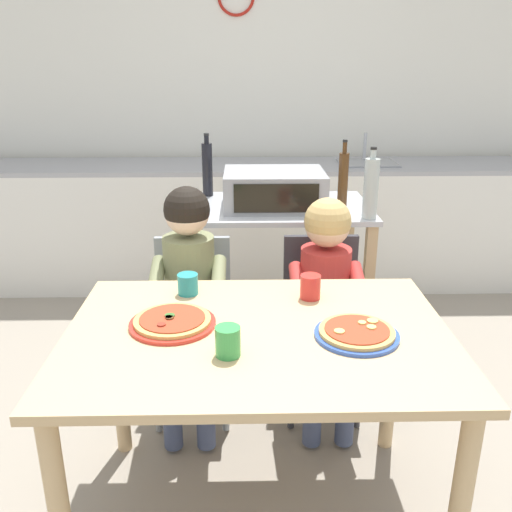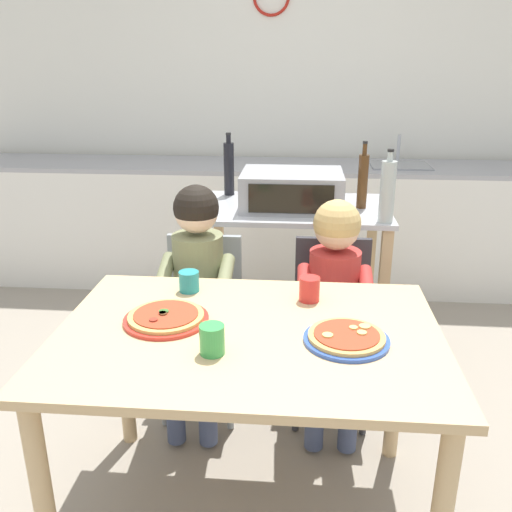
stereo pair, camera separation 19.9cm
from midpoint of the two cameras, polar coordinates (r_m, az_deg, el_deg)
ground_plane at (r=3.06m, az=-2.21°, el=-11.24°), size 10.57×10.57×0.00m
back_wall_tiled at (r=4.26m, az=-2.13°, el=16.74°), size 5.29×0.14×2.70m
kitchen_counter at (r=4.01m, az=-2.03°, el=3.33°), size 4.76×0.60×1.08m
kitchen_island_cart at (r=2.92m, az=0.14°, el=-0.23°), size 0.96×0.63×0.87m
toaster_oven at (r=2.79m, az=-0.16°, el=6.95°), size 0.50×0.40×0.18m
bottle_slim_sauce at (r=2.83m, az=7.06°, el=8.03°), size 0.05×0.05×0.34m
bottle_dark_olive_oil at (r=2.60m, az=9.72°, el=6.95°), size 0.07×0.07×0.34m
bottle_brown_beer at (r=3.04m, az=-6.99°, el=9.00°), size 0.06×0.06×0.34m
dining_table at (r=1.83m, az=-2.96°, el=-10.85°), size 1.25×0.87×0.75m
dining_chair_left at (r=2.54m, az=-8.84°, el=-6.07°), size 0.36×0.36×0.81m
dining_chair_right at (r=2.54m, az=4.59°, el=-5.90°), size 0.36×0.36×0.81m
child_in_olive_shirt at (r=2.35m, az=-9.46°, el=-2.71°), size 0.32×0.42×1.07m
child_in_red_shirt at (r=2.36m, az=5.00°, el=-3.03°), size 0.32×0.42×1.02m
pizza_plate_red_rimmed at (r=1.85m, az=-11.79°, el=-6.78°), size 0.29×0.29×0.03m
pizza_plate_blue_rimmed at (r=1.75m, az=7.24°, el=-8.03°), size 0.27×0.27×0.03m
drinking_cup_red at (r=2.00m, az=2.84°, el=-3.27°), size 0.07×0.07×0.09m
drinking_cup_green at (r=1.63m, az=-6.48°, el=-8.91°), size 0.08×0.08×0.09m
drinking_cup_teal at (r=2.06m, az=-9.87°, el=-2.96°), size 0.08×0.08×0.08m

